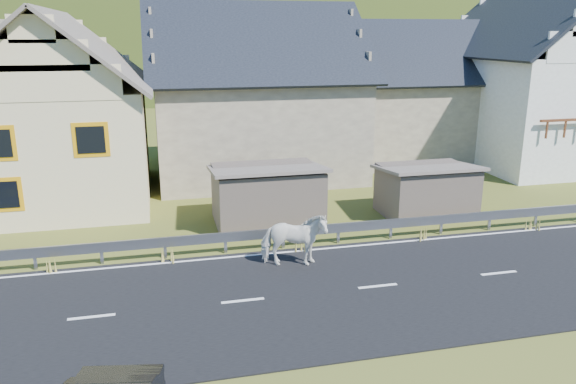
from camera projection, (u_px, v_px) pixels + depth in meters
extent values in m
plane|color=#464F19|center=(378.00, 287.00, 16.46)|extent=(160.00, 160.00, 0.00)
cube|color=black|center=(378.00, 287.00, 16.46)|extent=(60.00, 7.00, 0.04)
cube|color=silver|center=(378.00, 286.00, 16.45)|extent=(60.00, 6.60, 0.01)
cube|color=#93969B|center=(338.00, 228.00, 19.75)|extent=(28.00, 0.08, 0.34)
cube|color=#93969B|center=(35.00, 259.00, 17.60)|extent=(0.10, 0.06, 0.70)
cube|color=#93969B|center=(102.00, 254.00, 18.04)|extent=(0.10, 0.06, 0.70)
cube|color=#93969B|center=(165.00, 248.00, 18.49)|extent=(0.10, 0.06, 0.70)
cube|color=#93969B|center=(225.00, 243.00, 18.94)|extent=(0.10, 0.06, 0.70)
cube|color=#93969B|center=(283.00, 239.00, 19.38)|extent=(0.10, 0.06, 0.70)
cube|color=#93969B|center=(338.00, 234.00, 19.83)|extent=(0.10, 0.06, 0.70)
cube|color=#93969B|center=(391.00, 229.00, 20.28)|extent=(0.10, 0.06, 0.70)
cube|color=#93969B|center=(441.00, 225.00, 20.72)|extent=(0.10, 0.06, 0.70)
cube|color=#93969B|center=(489.00, 221.00, 21.17)|extent=(0.10, 0.06, 0.70)
cube|color=#93969B|center=(536.00, 217.00, 21.62)|extent=(0.10, 0.06, 0.70)
cube|color=#69594E|center=(267.00, 196.00, 21.80)|extent=(4.30, 3.30, 2.40)
cube|color=#69594E|center=(426.00, 191.00, 22.81)|extent=(3.80, 2.90, 2.20)
cube|color=beige|center=(65.00, 143.00, 24.77)|extent=(7.00, 9.00, 5.00)
cube|color=orange|center=(91.00, 140.00, 20.67)|extent=(1.30, 0.12, 1.30)
cube|color=orange|center=(4.00, 195.00, 20.48)|extent=(1.30, 0.12, 1.30)
cube|color=tan|center=(11.00, 48.00, 24.62)|extent=(0.70, 0.70, 2.40)
cube|color=tan|center=(254.00, 125.00, 29.59)|extent=(10.00, 9.00, 5.00)
cube|color=tan|center=(411.00, 117.00, 33.75)|extent=(9.00, 8.00, 4.60)
cube|color=white|center=(532.00, 109.00, 32.09)|extent=(8.00, 10.00, 6.00)
ellipsoid|color=#1B3411|center=(188.00, 115.00, 191.45)|extent=(440.00, 280.00, 260.00)
imported|color=white|center=(294.00, 240.00, 17.68)|extent=(1.34, 2.22, 1.75)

